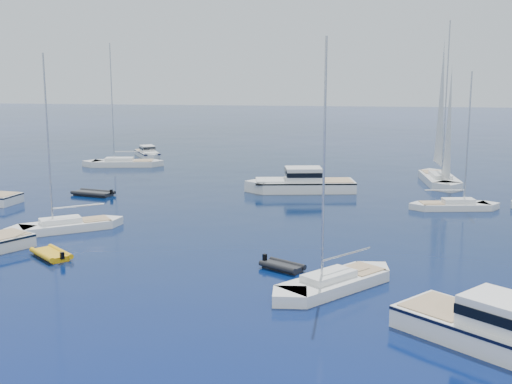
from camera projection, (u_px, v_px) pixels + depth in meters
The scene contains 12 objects.
ground at pixel (245, 317), 33.04m from camera, with size 400.00×400.00×0.00m, color navy.
motor_cruiser_right at pixel (508, 351), 29.08m from camera, with size 3.57×11.67×3.06m, color white, non-canonical shape.
motor_cruiser_centre at pixel (301, 191), 67.40m from camera, with size 3.75×12.25×3.21m, color silver, non-canonical shape.
motor_cruiser_horizon at pixel (148, 157), 94.47m from camera, with size 2.43×7.93×2.08m, color white, non-canonical shape.
sailboat_fore at pixel (333, 289), 37.35m from camera, with size 2.60×10.02×14.72m, color silver, non-canonical shape.
sailboat_mid_l at pixel (66, 230), 51.00m from camera, with size 2.51×9.66×14.20m, color white, non-canonical shape.
sailboat_centre at pixel (454, 209), 58.75m from camera, with size 2.26×8.70×12.79m, color silver, non-canonical shape.
sailboat_sails_r at pixel (439, 183), 72.20m from camera, with size 3.23×12.41×18.24m, color silver, non-canonical shape.
sailboat_far_l at pixel (123, 166), 85.14m from camera, with size 2.90×11.16×16.41m, color silver, non-canonical shape.
tender_yellow at pixel (51, 257), 43.61m from camera, with size 1.99×3.61×0.95m, color #ECA80D, non-canonical shape.
tender_grey_near at pixel (282, 270), 40.92m from camera, with size 1.67×2.91×0.95m, color black, non-canonical shape.
tender_grey_far at pixel (93, 195), 65.27m from camera, with size 2.32×4.36×0.95m, color black, non-canonical shape.
Camera 1 is at (5.32, -30.84, 12.39)m, focal length 45.47 mm.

